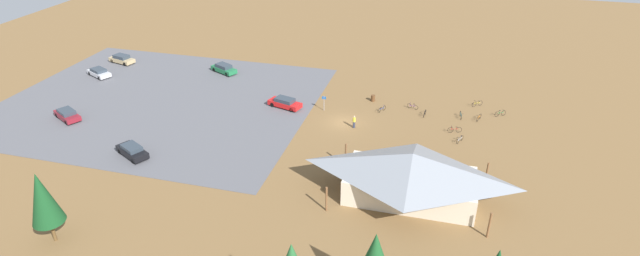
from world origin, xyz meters
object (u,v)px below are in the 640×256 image
(bicycle_orange_edge_south, at_px, (479,118))
(bicycle_teal_yard_right, at_px, (461,115))
(car_black_mid_lot, at_px, (132,151))
(bicycle_red_yard_center, at_px, (455,130))
(car_maroon_inner_stall, at_px, (67,114))
(pine_mideast, at_px, (42,198))
(car_silver_far_end, at_px, (99,72))
(bicycle_green_near_porch, at_px, (500,113))
(lot_sign, at_px, (324,101))
(bicycle_purple_edge_north, at_px, (413,106))
(bike_pavilion, at_px, (411,173))
(bicycle_white_lone_east, at_px, (460,139))
(bicycle_yellow_yard_front, at_px, (477,104))
(bicycle_black_trailside, at_px, (425,113))
(car_red_front_row, at_px, (285,103))
(car_green_aisle_side, at_px, (224,69))
(trash_bin, at_px, (373,98))
(bicycle_blue_back_row, at_px, (382,109))
(car_tan_near_entry, at_px, (122,59))

(bicycle_orange_edge_south, bearing_deg, bicycle_teal_yard_right, -2.69)
(bicycle_teal_yard_right, height_order, car_black_mid_lot, car_black_mid_lot)
(bicycle_red_yard_center, height_order, car_maroon_inner_stall, car_maroon_inner_stall)
(pine_mideast, bearing_deg, bicycle_red_yard_center, -138.53)
(bicycle_orange_edge_south, bearing_deg, pine_mideast, 42.91)
(car_silver_far_end, bearing_deg, bicycle_green_near_porch, -178.22)
(lot_sign, bearing_deg, bicycle_green_near_porch, -169.06)
(bicycle_orange_edge_south, height_order, car_black_mid_lot, car_black_mid_lot)
(bicycle_green_near_porch, bearing_deg, pine_mideast, 42.46)
(car_black_mid_lot, bearing_deg, bicycle_red_yard_center, -156.45)
(car_silver_far_end, bearing_deg, car_black_mid_lot, 133.92)
(bicycle_purple_edge_north, bearing_deg, bike_pavilion, 94.72)
(bike_pavilion, distance_m, lot_sign, 21.84)
(bicycle_white_lone_east, distance_m, car_black_mid_lot, 38.84)
(car_black_mid_lot, bearing_deg, car_maroon_inner_stall, -23.63)
(bicycle_yellow_yard_front, height_order, bicycle_black_trailside, bicycle_yellow_yard_front)
(bicycle_purple_edge_north, relative_size, car_maroon_inner_stall, 0.33)
(pine_mideast, xyz_separation_m, bicycle_teal_yard_right, (-34.81, -34.64, -4.26))
(bike_pavilion, bearing_deg, bicycle_green_near_porch, -114.50)
(bicycle_orange_edge_south, relative_size, car_silver_far_end, 0.35)
(pine_mideast, bearing_deg, car_red_front_row, -109.56)
(bicycle_red_yard_center, relative_size, car_maroon_inner_stall, 0.37)
(bicycle_teal_yard_right, distance_m, bicycle_purple_edge_north, 6.57)
(lot_sign, xyz_separation_m, car_black_mid_lot, (18.30, 17.46, -0.67))
(bicycle_yellow_yard_front, height_order, car_black_mid_lot, car_black_mid_lot)
(bicycle_red_yard_center, distance_m, car_green_aisle_side, 38.25)
(bicycle_orange_edge_south, bearing_deg, bicycle_purple_edge_north, -7.51)
(trash_bin, xyz_separation_m, car_silver_far_end, (43.62, 2.15, 0.25))
(lot_sign, xyz_separation_m, car_silver_far_end, (37.63, -2.61, -0.72))
(bike_pavilion, relative_size, bicycle_blue_back_row, 10.58)
(trash_bin, relative_size, bicycle_yellow_yard_front, 0.62)
(bicycle_blue_back_row, relative_size, car_red_front_row, 0.29)
(lot_sign, relative_size, car_tan_near_entry, 0.46)
(bicycle_teal_yard_right, xyz_separation_m, car_red_front_row, (23.62, 3.16, 0.37))
(car_tan_near_entry, xyz_separation_m, car_green_aisle_side, (-18.58, -0.42, 0.01))
(lot_sign, bearing_deg, car_black_mid_lot, 43.66)
(lot_sign, bearing_deg, car_red_front_row, 5.76)
(pine_mideast, height_order, bicycle_blue_back_row, pine_mideast)
(lot_sign, bearing_deg, bicycle_teal_yard_right, -171.83)
(bicycle_blue_back_row, distance_m, car_tan_near_entry, 45.95)
(bicycle_red_yard_center, bearing_deg, car_green_aisle_side, -16.80)
(car_black_mid_lot, distance_m, car_maroon_inner_stall, 15.04)
(car_black_mid_lot, bearing_deg, car_green_aisle_side, -88.26)
(car_silver_far_end, bearing_deg, bicycle_yellow_yard_front, -175.82)
(bicycle_purple_edge_north, xyz_separation_m, car_green_aisle_side, (30.80, -5.53, 0.39))
(bicycle_red_yard_center, bearing_deg, bicycle_yellow_yard_front, -107.96)
(bicycle_black_trailside, relative_size, car_silver_far_end, 0.36)
(bike_pavilion, distance_m, trash_bin, 23.29)
(bicycle_black_trailside, bearing_deg, car_green_aisle_side, -12.57)
(lot_sign, distance_m, car_black_mid_lot, 25.31)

